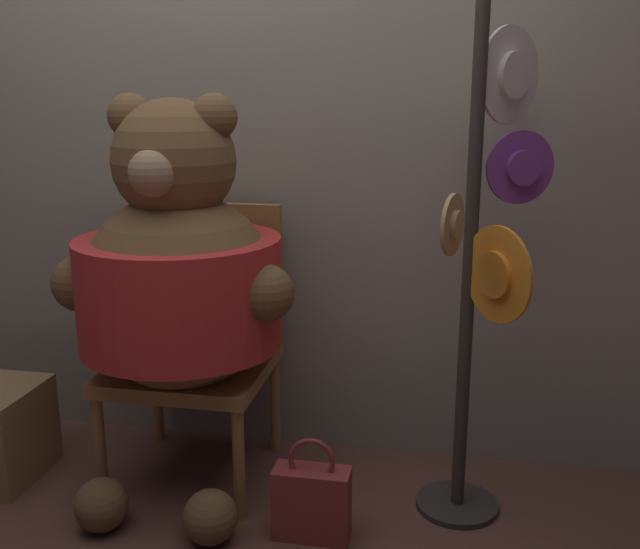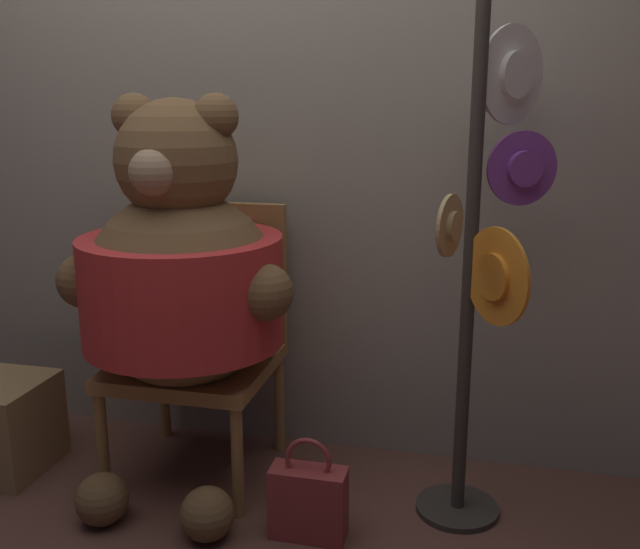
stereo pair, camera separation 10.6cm
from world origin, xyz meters
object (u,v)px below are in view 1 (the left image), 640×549
at_px(chair, 199,336).
at_px(teddy_bear, 179,278).
at_px(handbag_on_ground, 312,501).
at_px(hat_display_rack, 485,255).

relative_size(chair, teddy_bear, 0.71).
xyz_separation_m(teddy_bear, handbag_on_ground, (0.49, -0.21, -0.65)).
distance_m(chair, handbag_on_ground, 0.74).
relative_size(teddy_bear, handbag_on_ground, 4.02).
relative_size(chair, handbag_on_ground, 2.86).
height_order(teddy_bear, handbag_on_ground, teddy_bear).
relative_size(chair, hat_display_rack, 0.60).
distance_m(teddy_bear, handbag_on_ground, 0.84).
distance_m(chair, teddy_bear, 0.32).
bearing_deg(chair, handbag_on_ground, -37.97).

